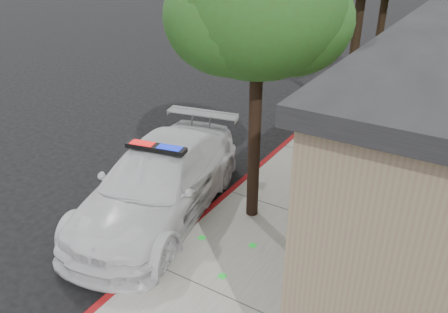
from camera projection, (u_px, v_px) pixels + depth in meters
ground at (146, 267)px, 8.60m from camera, size 120.00×120.00×0.00m
sidewalk at (288, 213)px, 10.10m from camera, size 3.20×60.00×0.15m
red_curb at (230, 194)px, 10.82m from camera, size 0.14×60.00×0.16m
police_car at (159, 183)px, 9.85m from camera, size 3.32×5.86×1.72m
street_tree_near at (259, 12)px, 8.01m from camera, size 3.19×3.15×5.76m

